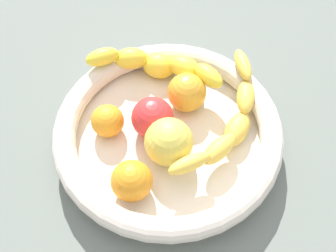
{
  "coord_description": "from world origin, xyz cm",
  "views": [
    {
      "loc": [
        -34.49,
        1.05,
        60.4
      ],
      "look_at": [
        0.0,
        0.0,
        8.2
      ],
      "focal_mm": 45.38,
      "sensor_mm": 36.0,
      "label": 1
    }
  ],
  "objects_px": {
    "orange_mid_left": "(108,121)",
    "orange_mid_right": "(187,92)",
    "banana_draped_left": "(230,121)",
    "apple_yellow": "(170,142)",
    "fruit_bowl": "(168,134)",
    "banana_draped_right": "(157,65)",
    "orange_front": "(132,181)",
    "tomato_red": "(153,118)"
  },
  "relations": [
    {
      "from": "banana_draped_left",
      "to": "banana_draped_right",
      "type": "height_order",
      "value": "banana_draped_right"
    },
    {
      "from": "orange_mid_right",
      "to": "apple_yellow",
      "type": "bearing_deg",
      "value": 162.47
    },
    {
      "from": "banana_draped_left",
      "to": "orange_mid_right",
      "type": "height_order",
      "value": "orange_mid_right"
    },
    {
      "from": "orange_front",
      "to": "apple_yellow",
      "type": "bearing_deg",
      "value": -43.79
    },
    {
      "from": "banana_draped_left",
      "to": "orange_mid_left",
      "type": "xyz_separation_m",
      "value": [
        0.01,
        0.18,
        -0.0
      ]
    },
    {
      "from": "orange_mid_left",
      "to": "orange_front",
      "type": "bearing_deg",
      "value": -159.6
    },
    {
      "from": "orange_mid_left",
      "to": "orange_mid_right",
      "type": "distance_m",
      "value": 0.13
    },
    {
      "from": "apple_yellow",
      "to": "orange_front",
      "type": "bearing_deg",
      "value": 136.21
    },
    {
      "from": "orange_front",
      "to": "tomato_red",
      "type": "height_order",
      "value": "tomato_red"
    },
    {
      "from": "fruit_bowl",
      "to": "orange_front",
      "type": "bearing_deg",
      "value": 149.15
    },
    {
      "from": "orange_mid_left",
      "to": "apple_yellow",
      "type": "relative_size",
      "value": 0.71
    },
    {
      "from": "fruit_bowl",
      "to": "orange_mid_right",
      "type": "bearing_deg",
      "value": -26.91
    },
    {
      "from": "orange_front",
      "to": "banana_draped_right",
      "type": "bearing_deg",
      "value": -10.69
    },
    {
      "from": "apple_yellow",
      "to": "orange_mid_left",
      "type": "bearing_deg",
      "value": 63.49
    },
    {
      "from": "orange_front",
      "to": "apple_yellow",
      "type": "distance_m",
      "value": 0.08
    },
    {
      "from": "orange_mid_left",
      "to": "apple_yellow",
      "type": "height_order",
      "value": "apple_yellow"
    },
    {
      "from": "fruit_bowl",
      "to": "banana_draped_left",
      "type": "distance_m",
      "value": 0.1
    },
    {
      "from": "banana_draped_left",
      "to": "apple_yellow",
      "type": "height_order",
      "value": "apple_yellow"
    },
    {
      "from": "fruit_bowl",
      "to": "apple_yellow",
      "type": "relative_size",
      "value": 4.87
    },
    {
      "from": "banana_draped_right",
      "to": "orange_front",
      "type": "xyz_separation_m",
      "value": [
        -0.2,
        0.04,
        -0.01
      ]
    },
    {
      "from": "orange_front",
      "to": "orange_mid_right",
      "type": "distance_m",
      "value": 0.17
    },
    {
      "from": "orange_front",
      "to": "orange_mid_left",
      "type": "relative_size",
      "value": 1.16
    },
    {
      "from": "orange_mid_right",
      "to": "tomato_red",
      "type": "xyz_separation_m",
      "value": [
        -0.05,
        0.05,
        0.0
      ]
    },
    {
      "from": "orange_front",
      "to": "apple_yellow",
      "type": "xyz_separation_m",
      "value": [
        0.06,
        -0.05,
        0.01
      ]
    },
    {
      "from": "banana_draped_right",
      "to": "orange_mid_right",
      "type": "height_order",
      "value": "banana_draped_right"
    },
    {
      "from": "banana_draped_right",
      "to": "apple_yellow",
      "type": "relative_size",
      "value": 3.17
    },
    {
      "from": "fruit_bowl",
      "to": "tomato_red",
      "type": "relative_size",
      "value": 5.39
    },
    {
      "from": "orange_mid_right",
      "to": "fruit_bowl",
      "type": "bearing_deg",
      "value": 153.09
    },
    {
      "from": "banana_draped_right",
      "to": "orange_mid_right",
      "type": "bearing_deg",
      "value": -140.88
    },
    {
      "from": "fruit_bowl",
      "to": "banana_draped_right",
      "type": "relative_size",
      "value": 1.54
    },
    {
      "from": "fruit_bowl",
      "to": "orange_mid_right",
      "type": "relative_size",
      "value": 5.62
    },
    {
      "from": "orange_mid_right",
      "to": "tomato_red",
      "type": "distance_m",
      "value": 0.07
    },
    {
      "from": "banana_draped_left",
      "to": "orange_mid_right",
      "type": "relative_size",
      "value": 3.76
    },
    {
      "from": "orange_mid_left",
      "to": "orange_mid_right",
      "type": "height_order",
      "value": "orange_mid_right"
    },
    {
      "from": "orange_front",
      "to": "orange_mid_left",
      "type": "height_order",
      "value": "orange_front"
    },
    {
      "from": "orange_front",
      "to": "apple_yellow",
      "type": "height_order",
      "value": "apple_yellow"
    },
    {
      "from": "fruit_bowl",
      "to": "orange_mid_left",
      "type": "relative_size",
      "value": 6.87
    },
    {
      "from": "orange_mid_right",
      "to": "apple_yellow",
      "type": "xyz_separation_m",
      "value": [
        -0.09,
        0.03,
        0.0
      ]
    },
    {
      "from": "banana_draped_right",
      "to": "orange_front",
      "type": "bearing_deg",
      "value": 169.31
    },
    {
      "from": "banana_draped_right",
      "to": "apple_yellow",
      "type": "distance_m",
      "value": 0.15
    },
    {
      "from": "banana_draped_left",
      "to": "banana_draped_right",
      "type": "xyz_separation_m",
      "value": [
        0.11,
        0.11,
        0.0
      ]
    },
    {
      "from": "banana_draped_left",
      "to": "orange_mid_left",
      "type": "bearing_deg",
      "value": 87.07
    }
  ]
}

